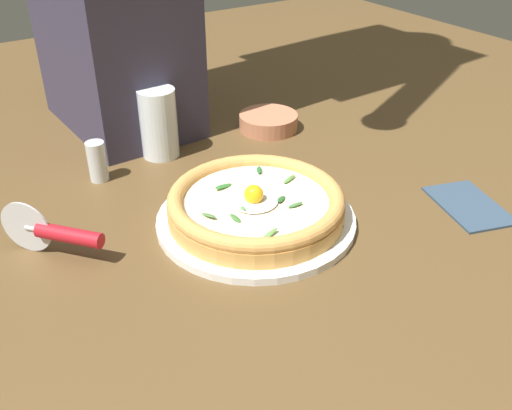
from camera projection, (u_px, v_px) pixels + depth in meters
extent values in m
cube|color=brown|center=(237.00, 229.00, 0.89)|extent=(2.40, 2.40, 0.03)
cylinder|color=white|center=(256.00, 219.00, 0.88)|extent=(0.30, 0.30, 0.01)
cylinder|color=#DA9E4E|center=(256.00, 209.00, 0.87)|extent=(0.27, 0.27, 0.02)
torus|color=#D9994E|center=(256.00, 199.00, 0.86)|extent=(0.27, 0.27, 0.02)
cylinder|color=#FBE4BA|center=(256.00, 201.00, 0.86)|extent=(0.22, 0.22, 0.00)
ellipsoid|color=white|center=(254.00, 201.00, 0.85)|extent=(0.07, 0.07, 0.01)
sphere|color=yellow|center=(254.00, 195.00, 0.84)|extent=(0.03, 0.03, 0.03)
ellipsoid|color=#50893C|center=(290.00, 180.00, 0.91)|extent=(0.03, 0.02, 0.01)
ellipsoid|color=#5A8C43|center=(269.00, 235.00, 0.78)|extent=(0.03, 0.01, 0.01)
ellipsoid|color=#3E733C|center=(295.00, 205.00, 0.84)|extent=(0.03, 0.01, 0.01)
ellipsoid|color=#468E3D|center=(241.00, 207.00, 0.84)|extent=(0.01, 0.03, 0.01)
ellipsoid|color=#2F6630|center=(281.00, 199.00, 0.86)|extent=(0.03, 0.02, 0.01)
ellipsoid|color=#4E7E43|center=(208.00, 215.00, 0.82)|extent=(0.02, 0.03, 0.01)
ellipsoid|color=#296334|center=(259.00, 170.00, 0.94)|extent=(0.02, 0.03, 0.01)
ellipsoid|color=#3E7635|center=(236.00, 218.00, 0.81)|extent=(0.01, 0.02, 0.01)
ellipsoid|color=#377B34|center=(224.00, 186.00, 0.89)|extent=(0.03, 0.02, 0.01)
cylinder|color=#BA7453|center=(268.00, 122.00, 1.17)|extent=(0.12, 0.12, 0.03)
cylinder|color=silver|center=(26.00, 227.00, 0.80)|extent=(0.05, 0.06, 0.08)
cylinder|color=silver|center=(32.00, 228.00, 0.80)|extent=(0.02, 0.02, 0.01)
cylinder|color=red|center=(69.00, 235.00, 0.78)|extent=(0.08, 0.09, 0.02)
cylinder|color=silver|center=(158.00, 123.00, 1.04)|extent=(0.07, 0.07, 0.13)
cylinder|color=#E6D77B|center=(159.00, 139.00, 1.06)|extent=(0.06, 0.06, 0.07)
cube|color=#314659|center=(469.00, 204.00, 0.92)|extent=(0.13, 0.16, 0.01)
cylinder|color=silver|center=(97.00, 161.00, 0.98)|extent=(0.03, 0.03, 0.07)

